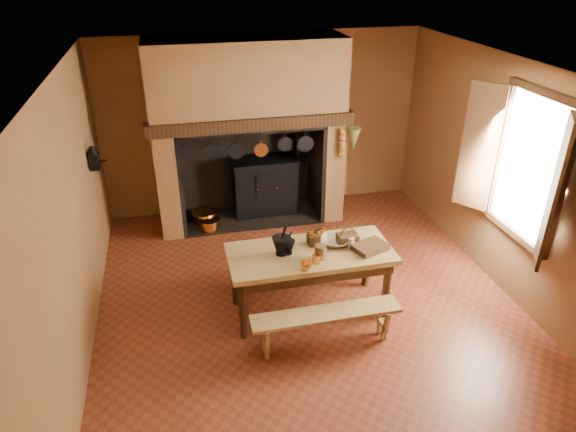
{
  "coord_description": "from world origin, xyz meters",
  "views": [
    {
      "loc": [
        -1.39,
        -4.99,
        3.89
      ],
      "look_at": [
        -0.16,
        0.3,
        1.03
      ],
      "focal_mm": 32.0,
      "sensor_mm": 36.0,
      "label": 1
    }
  ],
  "objects_px": {
    "bench_front": "(326,321)",
    "wicker_basket": "(347,239)",
    "mixing_bowl": "(335,241)",
    "work_table": "(310,261)",
    "iron_range": "(265,185)",
    "coffee_grinder": "(314,238)"
  },
  "relations": [
    {
      "from": "iron_range",
      "to": "work_table",
      "type": "bearing_deg",
      "value": -89.4
    },
    {
      "from": "iron_range",
      "to": "coffee_grinder",
      "type": "xyz_separation_m",
      "value": [
        0.1,
        -2.5,
        0.41
      ]
    },
    {
      "from": "coffee_grinder",
      "to": "wicker_basket",
      "type": "height_order",
      "value": "wicker_basket"
    },
    {
      "from": "work_table",
      "to": "bench_front",
      "type": "xyz_separation_m",
      "value": [
        -0.0,
        -0.66,
        -0.35
      ]
    },
    {
      "from": "iron_range",
      "to": "mixing_bowl",
      "type": "xyz_separation_m",
      "value": [
        0.34,
        -2.56,
        0.37
      ]
    },
    {
      "from": "bench_front",
      "to": "work_table",
      "type": "bearing_deg",
      "value": 90.0
    },
    {
      "from": "wicker_basket",
      "to": "work_table",
      "type": "bearing_deg",
      "value": -174.31
    },
    {
      "from": "bench_front",
      "to": "mixing_bowl",
      "type": "xyz_separation_m",
      "value": [
        0.32,
        0.75,
        0.51
      ]
    },
    {
      "from": "work_table",
      "to": "bench_front",
      "type": "distance_m",
      "value": 0.75
    },
    {
      "from": "mixing_bowl",
      "to": "wicker_basket",
      "type": "relative_size",
      "value": 1.36
    },
    {
      "from": "iron_range",
      "to": "wicker_basket",
      "type": "relative_size",
      "value": 6.73
    },
    {
      "from": "coffee_grinder",
      "to": "mixing_bowl",
      "type": "bearing_deg",
      "value": -17.54
    },
    {
      "from": "iron_range",
      "to": "bench_front",
      "type": "height_order",
      "value": "iron_range"
    },
    {
      "from": "coffee_grinder",
      "to": "wicker_basket",
      "type": "bearing_deg",
      "value": -16.33
    },
    {
      "from": "iron_range",
      "to": "wicker_basket",
      "type": "height_order",
      "value": "iron_range"
    },
    {
      "from": "wicker_basket",
      "to": "coffee_grinder",
      "type": "bearing_deg",
      "value": 165.67
    },
    {
      "from": "iron_range",
      "to": "coffee_grinder",
      "type": "relative_size",
      "value": 7.89
    },
    {
      "from": "bench_front",
      "to": "wicker_basket",
      "type": "distance_m",
      "value": 1.02
    },
    {
      "from": "iron_range",
      "to": "bench_front",
      "type": "bearing_deg",
      "value": -89.52
    },
    {
      "from": "iron_range",
      "to": "work_table",
      "type": "relative_size",
      "value": 0.85
    },
    {
      "from": "bench_front",
      "to": "mixing_bowl",
      "type": "height_order",
      "value": "mixing_bowl"
    },
    {
      "from": "work_table",
      "to": "wicker_basket",
      "type": "height_order",
      "value": "wicker_basket"
    }
  ]
}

